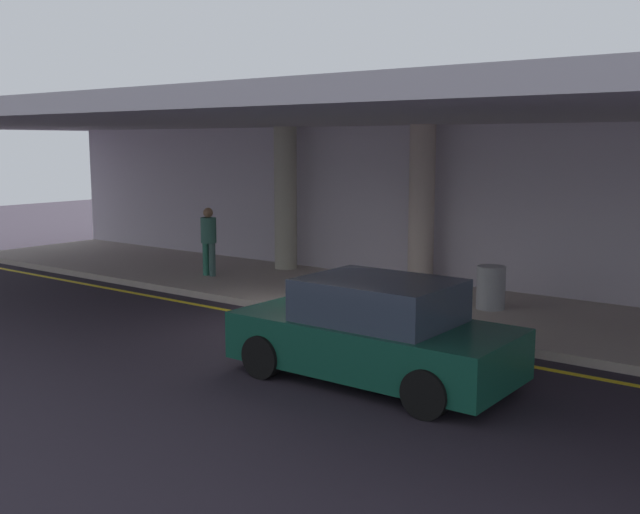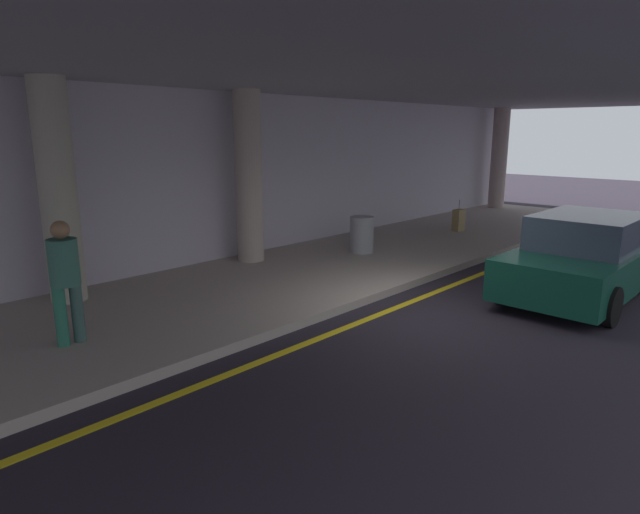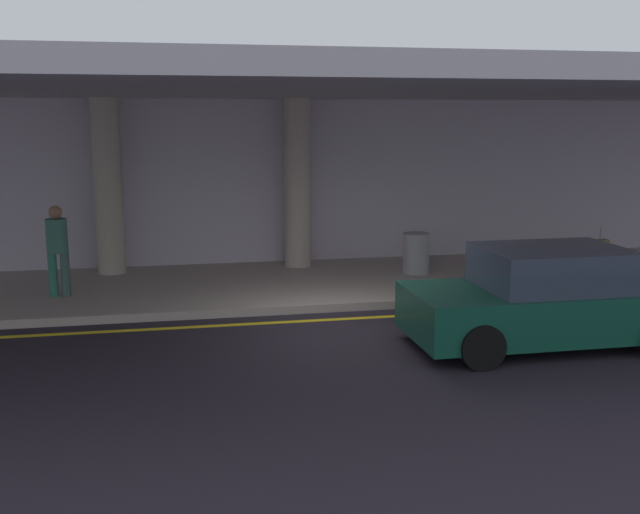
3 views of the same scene
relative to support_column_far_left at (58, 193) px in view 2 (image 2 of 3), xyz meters
The scene contains 12 objects.
ground_plane 6.40m from the support_column_far_left, 48.94° to the right, with size 60.00×60.00×0.00m, color #25202A.
sidewalk 4.67m from the support_column_far_left, 20.46° to the right, with size 26.00×4.20×0.15m, color #A5978D.
lane_stripe_yellow 6.03m from the support_column_far_left, 45.46° to the right, with size 26.00×0.14×0.01m, color yellow.
support_column_far_left is the anchor object (origin of this frame).
support_column_left_mid 4.00m from the support_column_far_left, ahead, with size 0.59×0.59×3.65m, color #AB998E.
support_column_center 16.00m from the support_column_far_left, ahead, with size 0.59×0.59×3.65m, color #AA938F.
ceiling_overhang 4.89m from the support_column_far_left, 26.48° to the right, with size 28.00×13.20×0.30m, color #9D99A2.
terminal_back_wall 4.07m from the support_column_far_left, 10.72° to the left, with size 26.00×0.30×3.80m, color #B8AFBD.
car_dark_green 9.18m from the support_column_far_left, 42.30° to the right, with size 4.10×1.92×1.50m.
traveler_with_luggage 2.32m from the support_column_far_left, 111.58° to the right, with size 0.38×0.38×1.68m.
suitcase_upright_primary 10.65m from the support_column_far_left, ahead, with size 0.36×0.22×0.90m.
trash_bin_steel 6.59m from the support_column_far_left, 11.48° to the right, with size 0.56×0.56×0.85m, color gray.
Camera 2 is at (-7.50, -4.56, 2.95)m, focal length 30.37 mm.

